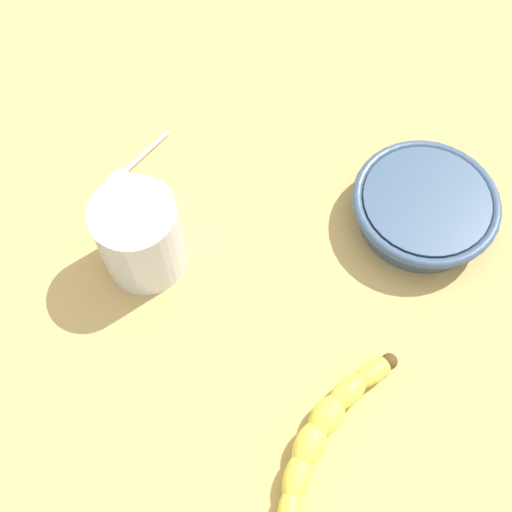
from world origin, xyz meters
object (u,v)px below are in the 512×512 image
object	(u,v)px
banana	(324,434)
smoothie_glass	(140,238)
ceramic_bowl	(424,207)
teaspoon	(121,175)

from	to	relation	value
banana	smoothie_glass	size ratio (longest dim) A/B	1.83
ceramic_bowl	teaspoon	xyz separation A→B (cm)	(-3.36, -37.03, -2.32)
smoothie_glass	teaspoon	xyz separation A→B (cm)	(-11.24, -4.96, -4.98)
teaspoon	ceramic_bowl	bearing A→B (deg)	120.06
banana	ceramic_bowl	bearing A→B (deg)	-173.07
ceramic_bowl	teaspoon	bearing A→B (deg)	-95.19
ceramic_bowl	teaspoon	distance (cm)	37.26
banana	teaspoon	distance (cm)	39.96
smoothie_glass	teaspoon	bearing A→B (deg)	-156.20
banana	teaspoon	size ratio (longest dim) A/B	2.01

